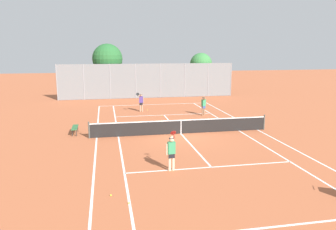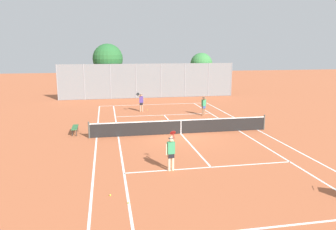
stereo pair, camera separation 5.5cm
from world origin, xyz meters
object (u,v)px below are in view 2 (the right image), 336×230
object	(u,v)px
loose_tennis_ball_4	(128,203)
tennis_net	(181,126)
courtside_bench	(75,128)
loose_tennis_ball_1	(144,125)
loose_tennis_ball_2	(162,116)
player_far_left	(141,101)
tree_behind_left	(107,59)
loose_tennis_ball_0	(110,195)
loose_tennis_ball_5	(167,150)
tree_behind_right	(202,65)
player_far_right	(204,105)
player_near_side	(171,151)
loose_tennis_ball_3	(148,110)

from	to	relation	value
loose_tennis_ball_4	tennis_net	bearing A→B (deg)	66.27
tennis_net	courtside_bench	size ratio (longest dim) A/B	8.00
loose_tennis_ball_1	loose_tennis_ball_2	distance (m)	3.43
tennis_net	courtside_bench	distance (m)	7.05
player_far_left	tree_behind_left	bearing A→B (deg)	105.23
loose_tennis_ball_0	tree_behind_left	xyz separation A→B (m)	(0.25, 27.23, 4.31)
loose_tennis_ball_5	loose_tennis_ball_1	bearing A→B (deg)	94.88
loose_tennis_ball_0	tree_behind_right	xyz separation A→B (m)	(11.54, 26.62, 3.62)
loose_tennis_ball_2	tree_behind_right	distance (m)	14.42
loose_tennis_ball_5	loose_tennis_ball_0	bearing A→B (deg)	-121.62
loose_tennis_ball_2	tree_behind_left	xyz separation A→B (m)	(-4.25, 12.67, 4.31)
loose_tennis_ball_5	player_far_right	bearing A→B (deg)	61.78
loose_tennis_ball_4	tree_behind_left	distance (m)	28.34
player_near_side	courtside_bench	bearing A→B (deg)	122.57
player_far_right	loose_tennis_ball_4	bearing A→B (deg)	-116.27
player_far_left	loose_tennis_ball_1	size ratio (longest dim) A/B	26.88
loose_tennis_ball_2	loose_tennis_ball_4	distance (m)	15.81
courtside_bench	tree_behind_right	xyz separation A→B (m)	(13.68, 16.62, 3.24)
courtside_bench	loose_tennis_ball_1	bearing A→B (deg)	19.23
player_near_side	tree_behind_right	bearing A→B (deg)	70.34
tree_behind_left	player_far_right	bearing A→B (deg)	-58.99
loose_tennis_ball_4	tree_behind_right	bearing A→B (deg)	68.31
loose_tennis_ball_3	tree_behind_left	size ratio (longest dim) A/B	0.01
loose_tennis_ball_1	loose_tennis_ball_5	size ratio (longest dim) A/B	1.00
loose_tennis_ball_3	tree_behind_left	distance (m)	11.22
tennis_net	loose_tennis_ball_3	world-z (taller)	tennis_net
tree_behind_left	tennis_net	bearing A→B (deg)	-76.28
loose_tennis_ball_0	loose_tennis_ball_1	xyz separation A→B (m)	(2.66, 11.67, 0.00)
tennis_net	loose_tennis_ball_2	world-z (taller)	tennis_net
loose_tennis_ball_3	courtside_bench	bearing A→B (deg)	-127.91
courtside_bench	loose_tennis_ball_3	bearing A→B (deg)	52.09
player_far_left	tree_behind_right	bearing A→B (deg)	48.67
player_far_right	loose_tennis_ball_4	size ratio (longest dim) A/B	24.24
player_far_right	loose_tennis_ball_1	world-z (taller)	player_far_right
player_far_left	player_far_right	bearing A→B (deg)	-28.46
tennis_net	loose_tennis_ball_4	xyz separation A→B (m)	(-4.15, -9.43, -0.48)
loose_tennis_ball_5	tree_behind_left	size ratio (longest dim) A/B	0.01
courtside_bench	player_near_side	bearing A→B (deg)	-57.43
player_far_left	tree_behind_right	size ratio (longest dim) A/B	0.35
player_far_right	loose_tennis_ball_4	distance (m)	16.77
player_far_left	tree_behind_right	distance (m)	13.14
loose_tennis_ball_0	loose_tennis_ball_5	xyz separation A→B (m)	(3.21, 5.21, 0.00)
loose_tennis_ball_1	tree_behind_left	size ratio (longest dim) A/B	0.01
loose_tennis_ball_3	tree_behind_right	bearing A→B (deg)	49.35
loose_tennis_ball_5	tree_behind_left	xyz separation A→B (m)	(-2.95, 22.02, 4.31)
tennis_net	player_near_side	bearing A→B (deg)	-106.97
player_far_left	loose_tennis_ball_5	distance (m)	11.78
tennis_net	loose_tennis_ball_2	size ratio (longest dim) A/B	181.82
player_near_side	loose_tennis_ball_0	bearing A→B (deg)	-141.78
courtside_bench	tree_behind_right	size ratio (longest dim) A/B	0.30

